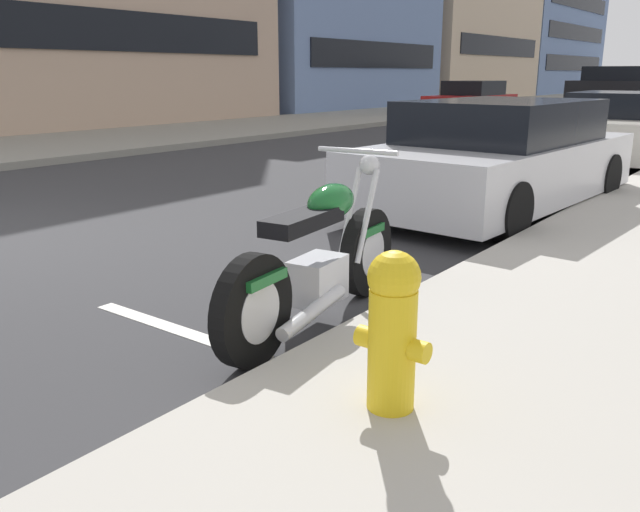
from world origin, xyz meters
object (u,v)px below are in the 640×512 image
parked_motorcycle (320,262)px  parked_car_across_street (621,128)px  fire_hydrant (393,327)px  parked_car_near_corner (499,158)px  crossing_truck (624,85)px  car_opposite_curb (472,101)px

parked_motorcycle → parked_car_across_street: 10.31m
parked_motorcycle → fire_hydrant: parked_motorcycle is taller
parked_car_across_street → parked_car_near_corner: bearing=175.9°
parked_car_across_street → crossing_truck: bearing=9.1°
parked_motorcycle → parked_car_near_corner: size_ratio=0.47×
parked_car_across_street → car_opposite_curb: bearing=33.4°
parked_motorcycle → parked_car_across_street: bearing=-3.8°
parked_car_across_street → car_opposite_curb: (10.13, 7.64, 0.02)m
parked_car_near_corner → crossing_truck: (29.60, 5.31, 0.39)m
car_opposite_curb → fire_hydrant: (-21.35, -9.27, -0.10)m
parked_motorcycle → parked_car_near_corner: parked_car_near_corner is taller
parked_motorcycle → crossing_truck: size_ratio=0.38×
parked_car_near_corner → fire_hydrant: 5.63m
parked_car_across_street → fire_hydrant: bearing=-175.3°
parked_motorcycle → car_opposite_curb: car_opposite_curb is taller
parked_motorcycle → crossing_truck: 34.56m
parked_car_across_street → crossing_truck: crossing_truck is taller
parked_motorcycle → fire_hydrant: size_ratio=2.83×
parked_car_near_corner → crossing_truck: 30.08m
parked_car_near_corner → fire_hydrant: size_ratio=6.02×
crossing_truck → car_opposite_curb: size_ratio=1.23×
parked_car_near_corner → car_opposite_curb: (15.98, 7.59, -0.00)m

